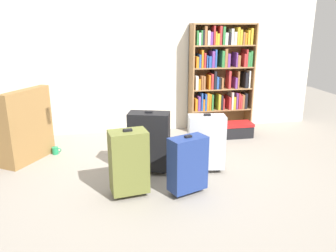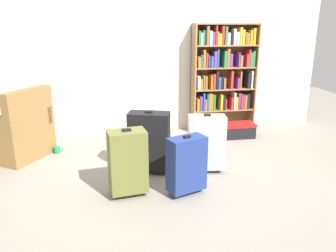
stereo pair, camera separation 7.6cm
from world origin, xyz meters
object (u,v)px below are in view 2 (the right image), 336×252
at_px(suitcase_black, 149,141).
at_px(suitcase_olive, 128,161).
at_px(bookshelf, 223,73).
at_px(mug, 57,150).
at_px(suitcase_silver, 206,142).
at_px(suitcase_navy_blue, 187,164).
at_px(storage_box, 239,130).
at_px(armchair, 17,133).

xyz_separation_m(suitcase_black, suitcase_olive, (-0.27, -0.50, -0.02)).
distance_m(bookshelf, suitcase_black, 2.02).
distance_m(mug, suitcase_olive, 1.59).
relative_size(suitcase_silver, suitcase_navy_blue, 1.11).
bearing_deg(storage_box, mug, -174.92).
relative_size(armchair, suitcase_black, 1.32).
relative_size(bookshelf, mug, 13.74).
height_order(bookshelf, suitcase_navy_blue, bookshelf).
distance_m(bookshelf, suitcase_silver, 1.75).
xyz_separation_m(bookshelf, storage_box, (0.15, -0.42, -0.79)).
height_order(suitcase_olive, suitcase_navy_blue, suitcase_olive).
xyz_separation_m(suitcase_black, suitcase_navy_blue, (0.30, -0.57, -0.06)).
height_order(storage_box, suitcase_black, suitcase_black).
xyz_separation_m(suitcase_silver, suitcase_olive, (-0.91, -0.42, 0.00)).
bearing_deg(suitcase_black, suitcase_silver, -7.74).
height_order(armchair, suitcase_silver, armchair).
bearing_deg(armchair, storage_box, 4.89).
distance_m(armchair, mug, 0.54).
bearing_deg(armchair, suitcase_olive, -43.17).
height_order(suitcase_silver, suitcase_olive, suitcase_olive).
xyz_separation_m(armchair, suitcase_navy_blue, (1.91, -1.33, 0.01)).
distance_m(suitcase_black, suitcase_olive, 0.57).
distance_m(bookshelf, armchair, 3.06).
xyz_separation_m(storage_box, suitcase_navy_blue, (-1.16, -1.59, 0.21)).
bearing_deg(suitcase_silver, armchair, 159.53).
xyz_separation_m(mug, suitcase_silver, (1.79, -0.87, 0.31)).
bearing_deg(suitcase_black, suitcase_olive, -118.19).
height_order(bookshelf, suitcase_black, bookshelf).
height_order(suitcase_silver, suitcase_navy_blue, suitcase_silver).
height_order(armchair, suitcase_olive, armchair).
bearing_deg(suitcase_navy_blue, armchair, 145.23).
bearing_deg(storage_box, suitcase_navy_blue, -126.06).
height_order(mug, storage_box, storage_box).
distance_m(suitcase_black, suitcase_silver, 0.65).
bearing_deg(mug, suitcase_silver, -25.98).
height_order(mug, suitcase_navy_blue, suitcase_navy_blue).
relative_size(bookshelf, storage_box, 3.62).
xyz_separation_m(armchair, suitcase_olive, (1.34, -1.26, 0.04)).
distance_m(mug, suitcase_silver, 2.01).
distance_m(storage_box, suitcase_navy_blue, 1.98).
relative_size(armchair, suitcase_navy_blue, 1.56).
height_order(bookshelf, suitcase_olive, bookshelf).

